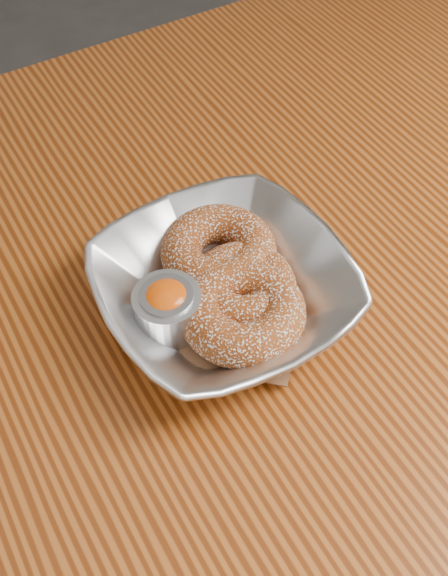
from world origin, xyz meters
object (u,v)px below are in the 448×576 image
donut_back (219,251)px  donut_extra (243,286)px  table (181,334)px  donut_front (242,312)px  serving_bowl (224,290)px  ramekin (168,309)px

donut_back → donut_extra: 0.05m
table → donut_back: (0.04, -0.02, 0.13)m
table → donut_front: (0.02, -0.09, 0.13)m
donut_back → donut_extra: donut_back is taller
serving_bowl → ramekin: ramekin is taller
donut_extra → ramekin: ramekin is taller
donut_front → donut_extra: size_ratio=1.15×
table → ramekin: ramekin is taller
ramekin → table: bearing=58.0°
ramekin → donut_extra: bearing=-5.8°
donut_extra → donut_front: bearing=-121.9°
donut_back → ramekin: (-0.07, -0.04, 0.00)m
donut_front → ramekin: size_ratio=1.87×
table → serving_bowl: (0.02, -0.06, 0.13)m
table → donut_back: donut_back is taller
ramekin → donut_front: bearing=-30.6°
donut_extra → table: bearing=121.1°
donut_back → donut_extra: bearing=-91.8°
table → ramekin: (-0.03, -0.05, 0.13)m
donut_back → donut_front: size_ratio=0.98×
donut_front → donut_extra: (0.02, 0.03, -0.00)m
donut_front → donut_extra: 0.03m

